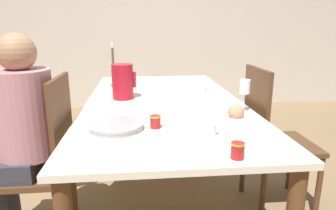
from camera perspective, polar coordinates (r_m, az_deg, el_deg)
name	(u,v)px	position (r m, az deg, el deg)	size (l,w,h in m)	color
ground_plane	(164,195)	(2.34, -0.76, -16.70)	(20.00, 20.00, 0.00)	#7F6647
wall_back	(149,21)	(4.65, -3.69, 15.73)	(10.00, 0.06, 2.60)	beige
dining_table	(164,112)	(2.08, -0.82, -1.27)	(1.04, 2.05, 0.73)	silver
chair_person_side	(43,160)	(1.81, -22.79, -9.64)	(0.42, 0.42, 0.97)	#51331E
chair_opposite	(271,136)	(2.13, 19.02, -5.62)	(0.42, 0.42, 0.97)	#51331E
person_seated	(19,127)	(1.75, -26.47, -3.81)	(0.39, 0.41, 1.20)	#33333D
red_pitcher	(123,81)	(2.11, -8.64, 4.46)	(0.17, 0.15, 0.24)	#A31423
wine_glass_water	(245,88)	(1.81, 14.44, 3.10)	(0.06, 0.06, 0.20)	white
teacup_near_person	(207,131)	(1.40, 7.39, -4.92)	(0.14, 0.14, 0.06)	silver
teacup_across	(200,91)	(2.25, 6.20, 2.67)	(0.14, 0.14, 0.06)	silver
serving_tray	(116,126)	(1.51, -9.83, -4.01)	(0.27, 0.27, 0.03)	#9E9EA3
bread_plate	(236,114)	(1.69, 12.81, -1.75)	(0.19, 0.19, 0.09)	silver
jam_jar_amber	(238,150)	(1.20, 13.12, -8.30)	(0.06, 0.06, 0.06)	#A81E1E
jam_jar_red	(155,121)	(1.50, -2.41, -3.09)	(0.06, 0.06, 0.06)	#A81E1E
candlestick_tall	(113,68)	(2.58, -10.37, 6.86)	(0.06, 0.06, 0.37)	#4C4238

